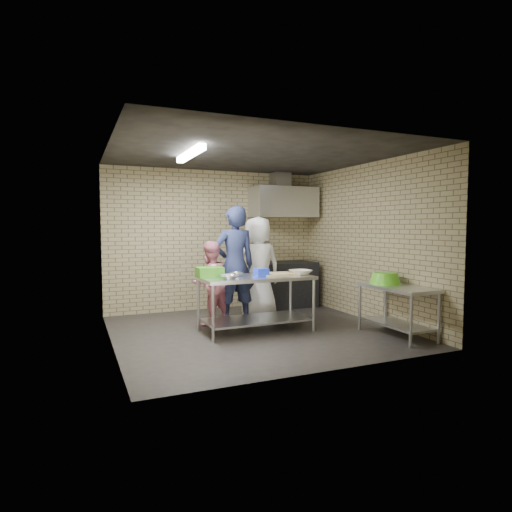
{
  "coord_description": "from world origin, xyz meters",
  "views": [
    {
      "loc": [
        -2.55,
        -5.96,
        1.62
      ],
      "look_at": [
        0.1,
        0.2,
        1.15
      ],
      "focal_mm": 29.86,
      "sensor_mm": 36.0,
      "label": 1
    }
  ],
  "objects_px": {
    "stove": "(284,284)",
    "woman_white": "(258,267)",
    "side_counter": "(397,311)",
    "green_basin": "(385,278)",
    "bottle_green": "(299,207)",
    "blue_tub": "(261,272)",
    "green_crate": "(210,272)",
    "woman_pink": "(210,283)",
    "man_navy": "(234,265)",
    "prep_table": "(256,304)"
  },
  "relations": [
    {
      "from": "stove",
      "to": "woman_white",
      "type": "relative_size",
      "value": 0.67
    },
    {
      "from": "side_counter",
      "to": "green_basin",
      "type": "bearing_deg",
      "value": 94.57
    },
    {
      "from": "bottle_green",
      "to": "blue_tub",
      "type": "bearing_deg",
      "value": -131.24
    },
    {
      "from": "bottle_green",
      "to": "green_basin",
      "type": "bearing_deg",
      "value": -90.42
    },
    {
      "from": "blue_tub",
      "to": "green_basin",
      "type": "xyz_separation_m",
      "value": [
        1.72,
        -0.76,
        -0.08
      ]
    },
    {
      "from": "blue_tub",
      "to": "bottle_green",
      "type": "xyz_separation_m",
      "value": [
        1.74,
        1.98,
        1.1
      ]
    },
    {
      "from": "green_crate",
      "to": "woman_pink",
      "type": "height_order",
      "value": "woman_pink"
    },
    {
      "from": "green_crate",
      "to": "blue_tub",
      "type": "relative_size",
      "value": 2.0
    },
    {
      "from": "green_basin",
      "to": "woman_white",
      "type": "xyz_separation_m",
      "value": [
        -1.3,
        1.85,
        0.06
      ]
    },
    {
      "from": "green_crate",
      "to": "green_basin",
      "type": "relative_size",
      "value": 0.83
    },
    {
      "from": "stove",
      "to": "man_navy",
      "type": "bearing_deg",
      "value": -145.72
    },
    {
      "from": "blue_tub",
      "to": "green_basin",
      "type": "bearing_deg",
      "value": -23.76
    },
    {
      "from": "green_crate",
      "to": "green_basin",
      "type": "height_order",
      "value": "green_crate"
    },
    {
      "from": "woman_white",
      "to": "blue_tub",
      "type": "bearing_deg",
      "value": 69.1
    },
    {
      "from": "prep_table",
      "to": "blue_tub",
      "type": "distance_m",
      "value": 0.5
    },
    {
      "from": "prep_table",
      "to": "green_crate",
      "type": "xyz_separation_m",
      "value": [
        -0.7,
        0.12,
        0.5
      ]
    },
    {
      "from": "prep_table",
      "to": "woman_white",
      "type": "height_order",
      "value": "woman_white"
    },
    {
      "from": "bottle_green",
      "to": "prep_table",
      "type": "bearing_deg",
      "value": -133.52
    },
    {
      "from": "prep_table",
      "to": "woman_pink",
      "type": "distance_m",
      "value": 0.9
    },
    {
      "from": "green_crate",
      "to": "man_navy",
      "type": "xyz_separation_m",
      "value": [
        0.6,
        0.54,
        0.04
      ]
    },
    {
      "from": "green_basin",
      "to": "woman_white",
      "type": "bearing_deg",
      "value": 125.11
    },
    {
      "from": "blue_tub",
      "to": "woman_white",
      "type": "relative_size",
      "value": 0.11
    },
    {
      "from": "bottle_green",
      "to": "woman_pink",
      "type": "height_order",
      "value": "bottle_green"
    },
    {
      "from": "green_crate",
      "to": "woman_pink",
      "type": "relative_size",
      "value": 0.28
    },
    {
      "from": "green_crate",
      "to": "woman_white",
      "type": "height_order",
      "value": "woman_white"
    },
    {
      "from": "woman_pink",
      "to": "woman_white",
      "type": "height_order",
      "value": "woman_white"
    },
    {
      "from": "green_basin",
      "to": "side_counter",
      "type": "bearing_deg",
      "value": -85.43
    },
    {
      "from": "side_counter",
      "to": "blue_tub",
      "type": "distance_m",
      "value": 2.08
    },
    {
      "from": "woman_pink",
      "to": "green_crate",
      "type": "bearing_deg",
      "value": 46.42
    },
    {
      "from": "green_crate",
      "to": "bottle_green",
      "type": "relative_size",
      "value": 2.54
    },
    {
      "from": "green_basin",
      "to": "woman_pink",
      "type": "distance_m",
      "value": 2.77
    },
    {
      "from": "woman_white",
      "to": "woman_pink",
      "type": "bearing_deg",
      "value": 17.19
    },
    {
      "from": "green_basin",
      "to": "stove",
      "type": "bearing_deg",
      "value": 99.76
    },
    {
      "from": "side_counter",
      "to": "blue_tub",
      "type": "xyz_separation_m",
      "value": [
        -1.74,
        1.01,
        0.54
      ]
    },
    {
      "from": "stove",
      "to": "woman_pink",
      "type": "bearing_deg",
      "value": -152.82
    },
    {
      "from": "side_counter",
      "to": "green_crate",
      "type": "distance_m",
      "value": 2.83
    },
    {
      "from": "stove",
      "to": "green_basin",
      "type": "height_order",
      "value": "green_basin"
    },
    {
      "from": "woman_pink",
      "to": "stove",
      "type": "bearing_deg",
      "value": -178.79
    },
    {
      "from": "stove",
      "to": "green_basin",
      "type": "distance_m",
      "value": 2.57
    },
    {
      "from": "prep_table",
      "to": "bottle_green",
      "type": "xyz_separation_m",
      "value": [
        1.79,
        1.88,
        1.59
      ]
    },
    {
      "from": "side_counter",
      "to": "stove",
      "type": "bearing_deg",
      "value": 99.29
    },
    {
      "from": "green_crate",
      "to": "prep_table",
      "type": "bearing_deg",
      "value": -9.73
    },
    {
      "from": "man_navy",
      "to": "woman_pink",
      "type": "bearing_deg",
      "value": -2.93
    },
    {
      "from": "side_counter",
      "to": "woman_white",
      "type": "relative_size",
      "value": 0.67
    },
    {
      "from": "green_crate",
      "to": "green_basin",
      "type": "bearing_deg",
      "value": -21.58
    },
    {
      "from": "side_counter",
      "to": "bottle_green",
      "type": "bearing_deg",
      "value": 90.0
    },
    {
      "from": "prep_table",
      "to": "man_navy",
      "type": "distance_m",
      "value": 0.87
    },
    {
      "from": "green_crate",
      "to": "blue_tub",
      "type": "bearing_deg",
      "value": -16.35
    },
    {
      "from": "prep_table",
      "to": "bottle_green",
      "type": "height_order",
      "value": "bottle_green"
    },
    {
      "from": "prep_table",
      "to": "woman_white",
      "type": "bearing_deg",
      "value": 64.93
    }
  ]
}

